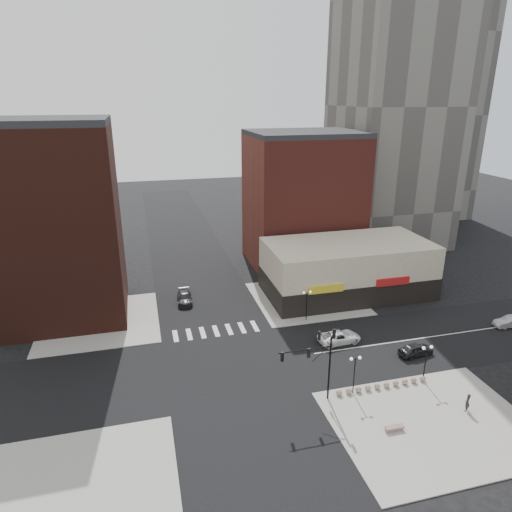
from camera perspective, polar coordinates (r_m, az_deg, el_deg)
name	(u,v)px	position (r m, az deg, el deg)	size (l,w,h in m)	color
ground	(230,366)	(52.03, -3.33, -13.57)	(240.00, 240.00, 0.00)	black
road_ew	(230,366)	(52.03, -3.33, -13.56)	(200.00, 14.00, 0.02)	black
road_ns	(230,366)	(52.02, -3.33, -13.55)	(14.00, 200.00, 0.02)	black
sidewalk_nw	(100,322)	(64.28, -18.90, -7.76)	(15.00, 15.00, 0.12)	gray
sidewalk_ne	(306,298)	(67.84, 6.32, -5.27)	(15.00, 15.00, 0.12)	gray
sidewalk_se	(432,424)	(47.08, 21.17, -19.00)	(18.00, 14.00, 0.12)	gray
sidewalk_sw	(77,499)	(40.58, -21.50, -26.43)	(15.00, 15.00, 0.12)	gray
building_nw	(54,225)	(64.29, -23.89, 3.53)	(16.00, 15.00, 25.00)	#3C1A13
building_ne_midrise	(303,202)	(79.19, 5.85, 6.75)	(18.00, 15.00, 22.00)	maroon
tower_far	(439,35)	(120.70, 21.88, 24.27)	(18.00, 18.00, 82.00)	#47443F
building_ne_row	(347,273)	(69.45, 11.30, -2.04)	(24.20, 12.20, 8.00)	beige
traffic_signal	(319,355)	(44.84, 7.92, -12.17)	(5.59, 3.09, 7.77)	black
street_lamp_se_a	(355,366)	(47.00, 12.27, -13.24)	(1.22, 0.32, 4.16)	black
street_lamp_se_b	(427,355)	(50.79, 20.54, -11.46)	(1.22, 0.32, 4.16)	black
street_lamp_ne	(307,298)	(60.16, 6.38, -5.25)	(1.22, 0.32, 4.16)	black
bollard_row	(382,385)	(49.95, 15.46, -15.31)	(10.06, 0.61, 0.61)	#8A6A5F
white_suv	(339,337)	(56.85, 10.39, -9.93)	(2.41, 5.23, 1.45)	white
dark_sedan_east	(416,349)	(56.58, 19.35, -10.97)	(1.69, 4.21, 1.43)	black
silver_sedan	(510,322)	(67.92, 29.16, -7.20)	(1.45, 4.17, 1.37)	#A7A6AB
dark_sedan_north	(185,298)	(66.82, -8.92, -5.17)	(2.05, 5.05, 1.47)	black
pedestrian	(467,402)	(49.29, 24.91, -16.27)	(0.66, 0.43, 1.81)	#262429
stone_bench	(394,428)	(45.11, 16.90, -19.91)	(1.77, 0.56, 0.41)	#87685D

